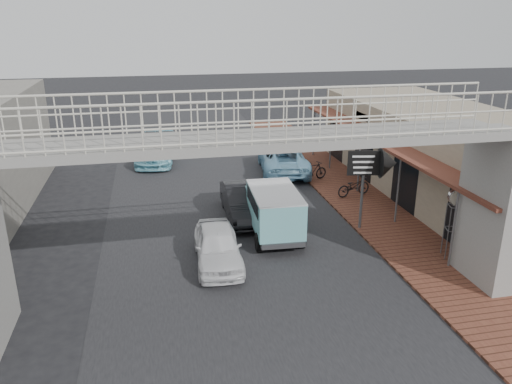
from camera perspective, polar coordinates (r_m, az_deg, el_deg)
name	(u,v)px	position (r m, az deg, el deg)	size (l,w,h in m)	color
ground	(237,249)	(18.86, -2.15, -6.53)	(120.00, 120.00, 0.00)	black
road_strip	(237,249)	(18.86, -2.15, -6.52)	(10.00, 60.00, 0.01)	black
sidewalk	(366,207)	(23.30, 12.48, -1.65)	(3.00, 40.00, 0.10)	brown
shophouse_row	(448,154)	(25.66, 21.06, 4.04)	(7.20, 18.00, 4.00)	gray
footbridge	(261,208)	(13.98, 0.52, -1.85)	(16.40, 2.40, 6.34)	gray
white_hatchback	(218,246)	(17.60, -4.40, -6.17)	(1.56, 3.89, 1.32)	white
dark_sedan	(243,202)	(21.47, -1.49, -1.13)	(1.51, 4.34, 1.43)	black
angkot_curb	(283,159)	(27.87, 3.10, 3.80)	(2.51, 5.43, 1.51)	#75ACCB
angkot_far	(156,149)	(30.47, -11.37, 4.80)	(2.10, 5.16, 1.50)	#7EC9DB
angkot_van	(274,206)	(19.51, 2.03, -1.66)	(1.99, 4.04, 1.94)	black
motorcycle_near	(354,186)	(24.31, 11.10, 0.64)	(0.63, 1.80, 0.94)	black
motorcycle_far	(313,171)	(26.33, 6.56, 2.39)	(0.46, 1.64, 0.98)	black
street_clock	(457,200)	(18.59, 21.99, -0.90)	(0.67, 0.60, 2.58)	#59595B
arrow_sign	(385,164)	(20.13, 14.58, 3.11)	(2.01, 1.32, 3.36)	#59595B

